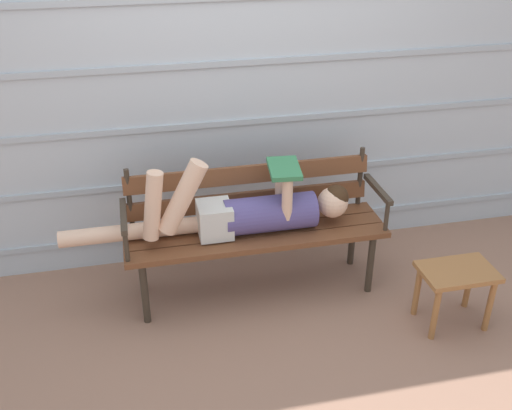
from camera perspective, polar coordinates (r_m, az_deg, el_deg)
name	(u,v)px	position (r m, az deg, el deg)	size (l,w,h in m)	color
ground_plane	(262,306)	(3.78, 0.58, -9.64)	(12.00, 12.00, 0.00)	#936B56
house_siding	(237,92)	(3.85, -1.78, 10.76)	(5.42, 0.08, 2.31)	#B2BCC6
park_bench	(254,220)	(3.69, -0.22, -1.42)	(1.60, 0.43, 0.85)	brown
reclining_person	(245,211)	(3.57, -1.07, -0.58)	(1.74, 0.27, 0.54)	#514784
footstool	(456,281)	(3.67, 18.54, -6.85)	(0.43, 0.28, 0.38)	#9E6638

